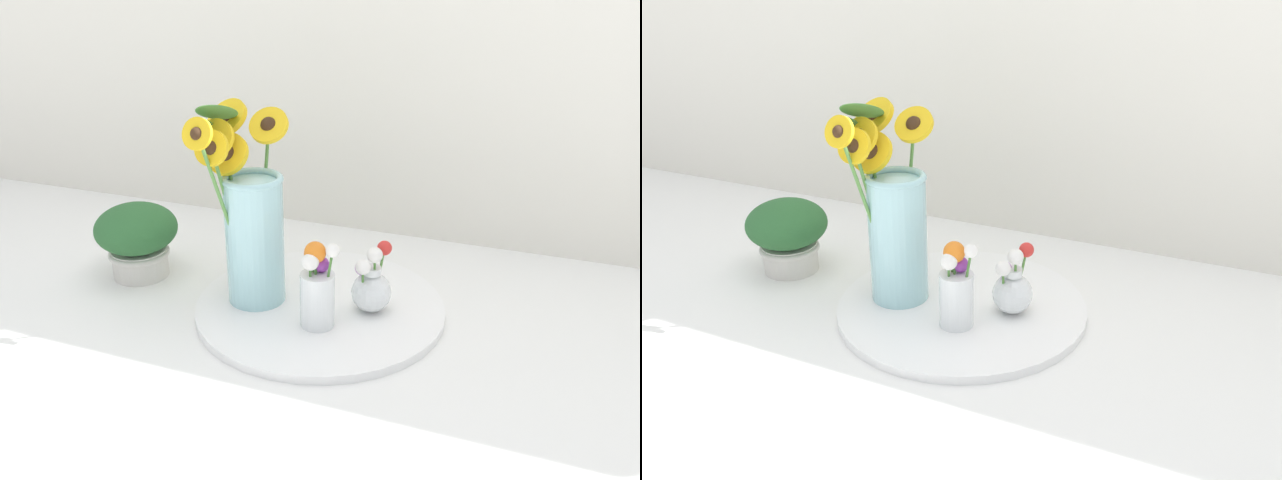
{
  "view_description": "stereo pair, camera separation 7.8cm",
  "coord_description": "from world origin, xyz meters",
  "views": [
    {
      "loc": [
        0.39,
        -0.99,
        0.66
      ],
      "look_at": [
        -0.01,
        0.07,
        0.16
      ],
      "focal_mm": 35.0,
      "sensor_mm": 36.0,
      "label": 1
    },
    {
      "loc": [
        0.46,
        -0.96,
        0.66
      ],
      "look_at": [
        -0.01,
        0.07,
        0.16
      ],
      "focal_mm": 35.0,
      "sensor_mm": 36.0,
      "label": 2
    }
  ],
  "objects": [
    {
      "name": "mason_jar_sunflowers",
      "position": [
        -0.15,
        0.04,
        0.19
      ],
      "size": [
        0.2,
        0.22,
        0.42
      ],
      "color": "#9ED1D6",
      "rests_on": "serving_tray"
    },
    {
      "name": "potted_plant",
      "position": [
        -0.45,
        0.08,
        0.1
      ],
      "size": [
        0.18,
        0.18,
        0.17
      ],
      "color": "beige",
      "rests_on": "ground_plane"
    },
    {
      "name": "serving_tray",
      "position": [
        -0.01,
        0.07,
        0.01
      ],
      "size": [
        0.51,
        0.51,
        0.02
      ],
      "color": "white",
      "rests_on": "ground_plane"
    },
    {
      "name": "ground_plane",
      "position": [
        0.0,
        0.0,
        0.0
      ],
      "size": [
        6.0,
        6.0,
        0.0
      ],
      "primitive_type": "plane",
      "color": "white"
    },
    {
      "name": "vase_small_center",
      "position": [
        0.02,
        -0.01,
        0.1
      ],
      "size": [
        0.08,
        0.07,
        0.18
      ],
      "color": "white",
      "rests_on": "serving_tray"
    },
    {
      "name": "vase_bulb_right",
      "position": [
        0.1,
        0.08,
        0.07
      ],
      "size": [
        0.08,
        0.09,
        0.14
      ],
      "color": "white",
      "rests_on": "serving_tray"
    }
  ]
}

